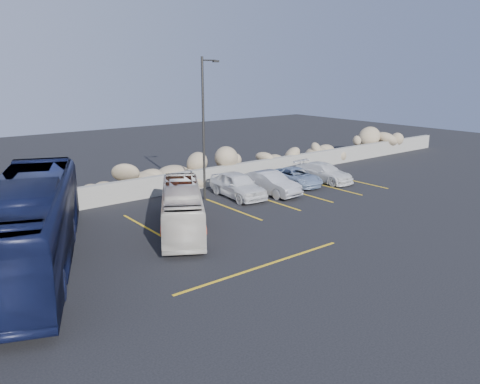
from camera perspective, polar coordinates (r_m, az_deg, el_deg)
ground at (r=18.68m, az=5.65°, el=-8.39°), size 90.00×90.00×0.00m
seawall at (r=27.96m, az=-11.46°, el=0.52°), size 60.00×0.40×1.20m
riprap_pile at (r=28.85m, az=-12.60°, el=2.32°), size 54.00×2.80×2.60m
parking_lines at (r=25.50m, az=4.64°, el=-1.99°), size 18.16×9.36×0.01m
lamppost at (r=26.41m, az=-4.39°, el=8.11°), size 1.14×0.18×8.00m
vintage_bus at (r=21.96m, az=-7.09°, el=-1.97°), size 5.26×7.38×2.09m
tour_coach at (r=19.23m, az=-24.38°, el=-3.59°), size 7.22×12.39×3.40m
car_a at (r=27.47m, az=-0.28°, el=0.87°), size 2.15×4.49×1.48m
car_b at (r=28.24m, az=3.73°, el=1.09°), size 1.64×4.18×1.35m
car_c at (r=31.92m, az=10.17°, el=2.36°), size 2.03×4.37×1.23m
car_d at (r=30.66m, az=6.87°, el=1.86°), size 2.19×4.13×1.11m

